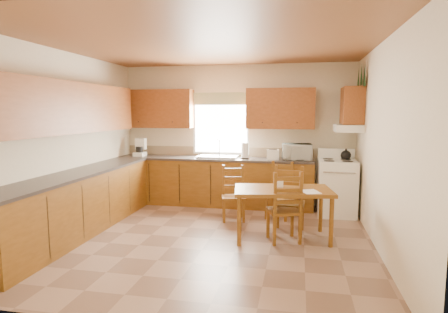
% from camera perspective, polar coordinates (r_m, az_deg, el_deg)
% --- Properties ---
extents(floor, '(4.50, 4.50, 0.00)m').
position_cam_1_polar(floor, '(5.45, -2.22, -12.42)').
color(floor, '#89674F').
rests_on(floor, ground).
extents(ceiling, '(4.50, 4.50, 0.00)m').
position_cam_1_polar(ceiling, '(5.23, -2.36, 16.76)').
color(ceiling, brown).
rests_on(ceiling, floor).
extents(wall_left, '(4.50, 4.50, 0.00)m').
position_cam_1_polar(wall_left, '(6.10, -23.29, 2.07)').
color(wall_left, beige).
rests_on(wall_left, floor).
extents(wall_right, '(4.50, 4.50, 0.00)m').
position_cam_1_polar(wall_right, '(5.13, 22.96, 1.27)').
color(wall_right, beige).
rests_on(wall_right, floor).
extents(wall_back, '(4.50, 4.50, 0.00)m').
position_cam_1_polar(wall_back, '(7.37, 1.86, 3.35)').
color(wall_back, beige).
rests_on(wall_back, floor).
extents(wall_front, '(4.50, 4.50, 0.00)m').
position_cam_1_polar(wall_front, '(3.04, -12.36, -1.83)').
color(wall_front, beige).
rests_on(wall_front, floor).
extents(lower_cab_back, '(3.75, 0.60, 0.88)m').
position_cam_1_polar(lower_cab_back, '(7.26, -1.49, -3.94)').
color(lower_cab_back, brown).
rests_on(lower_cab_back, floor).
extents(lower_cab_left, '(0.60, 3.60, 0.88)m').
position_cam_1_polar(lower_cab_left, '(5.95, -21.30, -6.83)').
color(lower_cab_left, brown).
rests_on(lower_cab_left, floor).
extents(counter_back, '(3.75, 0.63, 0.04)m').
position_cam_1_polar(counter_back, '(7.19, -1.50, -0.34)').
color(counter_back, '#3B322E').
rests_on(counter_back, lower_cab_back).
extents(counter_left, '(0.63, 3.60, 0.04)m').
position_cam_1_polar(counter_left, '(5.86, -21.50, -2.46)').
color(counter_left, '#3B322E').
rests_on(counter_left, lower_cab_left).
extents(backsplash, '(3.75, 0.01, 0.18)m').
position_cam_1_polar(backsplash, '(7.46, -1.01, 0.78)').
color(backsplash, '#8F7959').
rests_on(backsplash, counter_back).
extents(upper_cab_back_left, '(1.41, 0.33, 0.75)m').
position_cam_1_polar(upper_cab_back_left, '(7.61, -10.00, 7.17)').
color(upper_cab_back_left, brown).
rests_on(upper_cab_back_left, wall_back).
extents(upper_cab_back_right, '(1.25, 0.33, 0.75)m').
position_cam_1_polar(upper_cab_back_right, '(7.10, 8.59, 7.23)').
color(upper_cab_back_right, brown).
rests_on(upper_cab_back_right, wall_back).
extents(upper_cab_left, '(0.33, 3.60, 0.75)m').
position_cam_1_polar(upper_cab_left, '(5.87, -23.03, 6.85)').
color(upper_cab_left, brown).
rests_on(upper_cab_left, wall_left).
extents(upper_cab_stove, '(0.33, 0.62, 0.62)m').
position_cam_1_polar(upper_cab_stove, '(6.71, 18.93, 7.34)').
color(upper_cab_stove, brown).
rests_on(upper_cab_stove, wall_right).
extents(range_hood, '(0.44, 0.62, 0.12)m').
position_cam_1_polar(range_hood, '(6.71, 18.38, 4.12)').
color(range_hood, white).
rests_on(range_hood, wall_right).
extents(window_frame, '(1.13, 0.02, 1.18)m').
position_cam_1_polar(window_frame, '(7.38, -0.48, 4.92)').
color(window_frame, white).
rests_on(window_frame, wall_back).
extents(window_pane, '(1.05, 0.01, 1.10)m').
position_cam_1_polar(window_pane, '(7.38, -0.49, 4.92)').
color(window_pane, white).
rests_on(window_pane, wall_back).
extents(window_valance, '(1.19, 0.01, 0.24)m').
position_cam_1_polar(window_valance, '(7.35, -0.53, 8.81)').
color(window_valance, '#4E6C33').
rests_on(window_valance, wall_back).
extents(sink_basin, '(0.75, 0.45, 0.04)m').
position_cam_1_polar(sink_basin, '(7.17, -0.92, -0.03)').
color(sink_basin, silver).
rests_on(sink_basin, counter_back).
extents(pine_decal_a, '(0.22, 0.22, 0.36)m').
position_cam_1_polar(pine_decal_a, '(6.44, 20.65, 11.59)').
color(pine_decal_a, '#173A1E').
rests_on(pine_decal_a, wall_right).
extents(pine_decal_b, '(0.22, 0.22, 0.36)m').
position_cam_1_polar(pine_decal_b, '(6.75, 20.22, 11.71)').
color(pine_decal_b, '#173A1E').
rests_on(pine_decal_b, wall_right).
extents(pine_decal_c, '(0.22, 0.22, 0.36)m').
position_cam_1_polar(pine_decal_c, '(7.07, 19.81, 11.17)').
color(pine_decal_c, '#173A1E').
rests_on(pine_decal_c, wall_right).
extents(stove, '(0.64, 0.66, 0.95)m').
position_cam_1_polar(stove, '(6.83, 16.78, -4.64)').
color(stove, white).
rests_on(stove, floor).
extents(coffeemaker, '(0.23, 0.26, 0.32)m').
position_cam_1_polar(coffeemaker, '(7.62, -12.73, 1.25)').
color(coffeemaker, white).
rests_on(coffeemaker, counter_back).
extents(paper_towel, '(0.13, 0.13, 0.30)m').
position_cam_1_polar(paper_towel, '(7.02, 3.20, 0.88)').
color(paper_towel, white).
rests_on(paper_towel, counter_back).
extents(toaster, '(0.23, 0.16, 0.18)m').
position_cam_1_polar(toaster, '(6.97, 7.45, 0.29)').
color(toaster, white).
rests_on(toaster, counter_back).
extents(microwave, '(0.52, 0.39, 0.29)m').
position_cam_1_polar(microwave, '(6.99, 11.04, 0.70)').
color(microwave, white).
rests_on(microwave, counter_back).
extents(dining_table, '(1.45, 0.97, 0.72)m').
position_cam_1_polar(dining_table, '(5.43, 8.87, -8.60)').
color(dining_table, brown).
rests_on(dining_table, floor).
extents(chair_near_left, '(0.53, 0.51, 0.99)m').
position_cam_1_polar(chair_near_left, '(5.29, 9.12, -7.48)').
color(chair_near_left, brown).
rests_on(chair_near_left, floor).
extents(chair_near_right, '(0.46, 0.44, 1.03)m').
position_cam_1_polar(chair_near_right, '(5.66, 9.95, -6.38)').
color(chair_near_right, brown).
rests_on(chair_near_right, floor).
extents(chair_far_left, '(0.45, 0.44, 0.90)m').
position_cam_1_polar(chair_far_left, '(6.23, 1.44, -5.67)').
color(chair_far_left, brown).
rests_on(chair_far_left, floor).
extents(chair_far_right, '(0.48, 0.47, 0.95)m').
position_cam_1_polar(chair_far_right, '(6.40, 8.41, -5.17)').
color(chair_far_right, brown).
rests_on(chair_far_right, floor).
extents(table_paper, '(0.31, 0.35, 0.00)m').
position_cam_1_polar(table_paper, '(5.23, 13.02, -5.23)').
color(table_paper, white).
rests_on(table_paper, dining_table).
extents(table_card, '(0.09, 0.04, 0.12)m').
position_cam_1_polar(table_card, '(5.43, 8.53, -4.05)').
color(table_card, white).
rests_on(table_card, dining_table).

